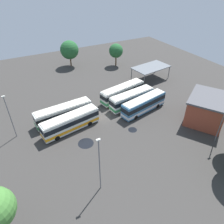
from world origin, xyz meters
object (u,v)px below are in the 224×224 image
Objects in this scene: bus_row1_slot0 at (144,104)px; bus_row1_slot1 at (132,99)px; depot_building at (207,109)px; tree_northwest at (116,51)px; maintenance_shelter at (151,67)px; bus_row0_slot1 at (71,122)px; bus_row0_slot2 at (64,113)px; tree_south_edge at (69,50)px; lamp_post_near_entrance at (99,164)px; bus_row1_slot2 at (123,92)px; lamp_post_far_corner at (10,116)px; lamp_post_mid_lot at (223,119)px.

bus_row1_slot0 is 3.45m from bus_row1_slot1.
tree_northwest reaches higher than depot_building.
bus_row1_slot0 is 17.08m from maintenance_shelter.
bus_row0_slot1 is 0.99× the size of bus_row0_slot2.
tree_south_edge is at bearing 99.72° from bus_row1_slot0.
lamp_post_near_entrance is at bearing -91.50° from bus_row0_slot2.
tree_south_edge reaches higher than bus_row1_slot0.
bus_row0_slot2 is 1.11× the size of maintenance_shelter.
bus_row1_slot2 is at bearing 52.23° from lamp_post_near_entrance.
bus_row0_slot2 is at bearing 151.77° from depot_building.
bus_row0_slot1 is at bearing -134.02° from tree_northwest.
bus_row1_slot2 is (-0.31, 3.71, 0.00)m from bus_row1_slot1.
lamp_post_near_entrance is at bearing -121.91° from tree_northwest.
lamp_post_far_corner reaches higher than tree_south_edge.
bus_row1_slot1 is 1.22× the size of lamp_post_mid_lot.
lamp_post_near_entrance is at bearing 177.45° from lamp_post_mid_lot.
bus_row1_slot1 is 19.52m from lamp_post_mid_lot.
bus_row1_slot0 is 22.22m from lamp_post_near_entrance.
bus_row1_slot2 is 1.47× the size of tree_south_edge.
maintenance_shelter is at bearing 24.09° from bus_row1_slot2.
lamp_post_mid_lot reaches higher than bus_row1_slot2.
bus_row0_slot1 is 1.45× the size of tree_south_edge.
bus_row0_slot2 is 1.00× the size of bus_row1_slot2.
bus_row1_slot2 is at bearing 101.03° from bus_row1_slot0.
lamp_post_mid_lot reaches higher than lamp_post_far_corner.
bus_row1_slot0 is at bearing -80.28° from tree_south_edge.
maintenance_shelter is 26.55m from tree_south_edge.
maintenance_shelter is (12.68, 5.67, 1.77)m from bus_row1_slot2.
lamp_post_near_entrance is 47.98m from tree_south_edge.
bus_row1_slot0 is at bearing -78.97° from bus_row1_slot2.
bus_row1_slot1 is 1.60× the size of tree_northwest.
maintenance_shelter is (27.89, 11.25, 1.77)m from bus_row0_slot1.
tree_south_edge is at bearing 109.78° from depot_building.
bus_row1_slot0 is 0.96× the size of bus_row1_slot2.
bus_row1_slot2 is 1.29× the size of lamp_post_mid_lot.
bus_row0_slot2 is 10.32m from lamp_post_far_corner.
tree_northwest is (-1.80, 35.40, 2.08)m from depot_building.
maintenance_shelter is at bearing 12.08° from lamp_post_far_corner.
maintenance_shelter is (28.11, 7.52, 1.77)m from bus_row0_slot2.
maintenance_shelter reaches higher than bus_row1_slot1.
lamp_post_mid_lot is 0.99× the size of lamp_post_near_entrance.
lamp_post_far_corner is (-25.58, 1.26, 3.06)m from bus_row1_slot1.
tree_northwest reaches higher than bus_row1_slot1.
maintenance_shelter reaches higher than bus_row0_slot1.
bus_row1_slot1 is (15.52, 1.87, -0.00)m from bus_row0_slot1.
bus_row1_slot2 is 21.66m from tree_northwest.
bus_row0_slot1 is 15.35m from lamp_post_near_entrance.
lamp_post_mid_lot is 1.32× the size of tree_northwest.
lamp_post_far_corner is 40.68m from tree_northwest.
lamp_post_near_entrance is 47.13m from tree_northwest.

